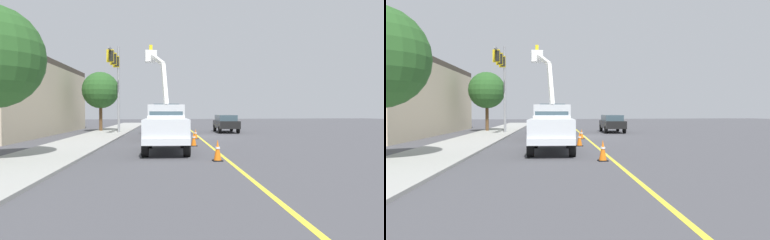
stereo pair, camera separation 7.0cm
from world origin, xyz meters
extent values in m
plane|color=#47474C|center=(0.00, 0.00, 0.00)|extent=(120.00, 120.00, 0.00)
cube|color=#9E9E99|center=(0.79, 7.94, 0.06)|extent=(60.06, 9.55, 0.12)
cube|color=yellow|center=(0.00, 0.00, 0.00)|extent=(49.77, 5.13, 0.01)
cube|color=silver|center=(-0.31, 2.63, 0.90)|extent=(8.41, 3.30, 0.36)
cube|color=silver|center=(2.30, 2.37, 1.67)|extent=(2.84, 2.60, 1.60)
cube|color=#384C56|center=(2.50, 2.35, 2.37)|extent=(2.00, 2.27, 0.64)
cube|color=silver|center=(-1.29, 2.73, 1.62)|extent=(5.47, 3.01, 1.80)
cube|color=white|center=(-2.42, 2.96, 4.03)|extent=(1.00, 0.51, 2.98)
cube|color=white|center=(-0.67, 3.41, 6.04)|extent=(2.99, 1.02, 1.37)
cube|color=white|center=(0.74, 3.77, 6.44)|extent=(0.90, 0.90, 0.90)
cube|color=yellow|center=(0.74, 3.77, 7.04)|extent=(0.36, 0.24, 0.60)
cylinder|color=black|center=(2.66, 3.47, 0.52)|extent=(1.07, 0.44, 1.04)
cylinder|color=black|center=(2.44, 1.23, 0.52)|extent=(1.07, 0.44, 1.04)
cylinder|color=black|center=(-1.66, 3.90, 0.52)|extent=(1.07, 0.44, 1.04)
cylinder|color=black|center=(-1.89, 1.66, 0.52)|extent=(1.07, 0.44, 1.04)
cylinder|color=black|center=(-2.97, 4.03, 0.52)|extent=(1.07, 0.44, 1.04)
cylinder|color=black|center=(-3.19, 1.79, 0.52)|extent=(1.07, 0.44, 1.04)
cube|color=silver|center=(-9.50, 3.55, 0.75)|extent=(5.78, 2.65, 0.30)
cube|color=silver|center=(-8.27, 3.43, 1.30)|extent=(2.20, 2.12, 1.10)
cube|color=#384C56|center=(-8.07, 3.41, 1.78)|extent=(1.51, 1.89, 0.56)
cube|color=silver|center=(-10.50, 3.65, 1.15)|extent=(3.55, 2.42, 1.10)
cylinder|color=black|center=(-7.56, 4.31, 0.42)|extent=(0.87, 0.38, 0.84)
cylinder|color=black|center=(-7.75, 2.43, 0.42)|extent=(0.87, 0.38, 0.84)
cylinder|color=black|center=(-11.24, 4.68, 0.42)|extent=(0.87, 0.38, 0.84)
cylinder|color=black|center=(-11.43, 2.80, 0.42)|extent=(0.87, 0.38, 0.84)
cube|color=black|center=(5.23, -3.73, 0.79)|extent=(4.97, 2.37, 0.70)
cube|color=#384C56|center=(5.38, -3.74, 1.39)|extent=(3.61, 2.01, 0.60)
cylinder|color=black|center=(3.52, -4.41, 0.34)|extent=(0.70, 0.31, 0.68)
cylinder|color=black|center=(3.69, -2.71, 0.34)|extent=(0.70, 0.31, 0.68)
cylinder|color=black|center=(6.77, -4.74, 0.34)|extent=(0.70, 0.31, 0.68)
cylinder|color=black|center=(6.94, -3.04, 0.34)|extent=(0.70, 0.31, 0.68)
cube|color=black|center=(-12.98, 1.76, 0.02)|extent=(0.40, 0.40, 0.04)
cone|color=orange|center=(-12.98, 1.76, 0.46)|extent=(0.32, 0.32, 0.85)
cylinder|color=white|center=(-12.98, 1.76, 0.55)|extent=(0.20, 0.20, 0.08)
cube|color=black|center=(-6.94, 1.67, 0.02)|extent=(0.40, 0.40, 0.04)
cone|color=orange|center=(-6.94, 1.67, 0.45)|extent=(0.32, 0.32, 0.82)
cylinder|color=white|center=(-6.94, 1.67, 0.53)|extent=(0.20, 0.20, 0.08)
cube|color=black|center=(-1.91, 0.62, 0.02)|extent=(0.40, 0.40, 0.04)
cone|color=orange|center=(-1.91, 0.62, 0.38)|extent=(0.32, 0.32, 0.68)
cylinder|color=white|center=(-1.91, 0.62, 0.45)|extent=(0.20, 0.20, 0.08)
cube|color=black|center=(4.06, 0.27, 0.02)|extent=(0.40, 0.40, 0.04)
cone|color=orange|center=(4.06, 0.27, 0.42)|extent=(0.32, 0.32, 0.76)
cylinder|color=white|center=(4.06, 0.27, 0.50)|extent=(0.20, 0.20, 0.08)
cylinder|color=gray|center=(5.29, 6.48, 4.01)|extent=(0.22, 0.22, 8.02)
cube|color=gray|center=(2.63, 6.75, 6.95)|extent=(5.34, 0.69, 0.16)
cube|color=gold|center=(3.77, 6.63, 6.40)|extent=(0.18, 0.57, 1.00)
cube|color=black|center=(3.76, 6.53, 6.40)|extent=(0.23, 0.34, 0.84)
cube|color=gold|center=(2.24, 6.79, 6.40)|extent=(0.18, 0.57, 1.00)
cube|color=black|center=(2.23, 6.69, 6.40)|extent=(0.23, 0.34, 0.84)
cube|color=gold|center=(0.72, 6.94, 6.40)|extent=(0.18, 0.57, 1.00)
cube|color=black|center=(0.71, 6.84, 6.40)|extent=(0.23, 0.34, 0.84)
cube|color=beige|center=(5.41, 15.71, 3.01)|extent=(21.07, 9.83, 6.03)
cube|color=#4C4238|center=(5.41, 15.71, 6.28)|extent=(21.07, 9.83, 0.50)
cylinder|color=brown|center=(8.24, 8.37, 1.45)|extent=(0.32, 0.32, 2.89)
sphere|color=#285623|center=(8.24, 8.37, 4.16)|extent=(3.63, 3.63, 3.63)
camera|label=1|loc=(-26.54, 5.22, 2.08)|focal=31.59mm
camera|label=2|loc=(-26.55, 5.15, 2.08)|focal=31.59mm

